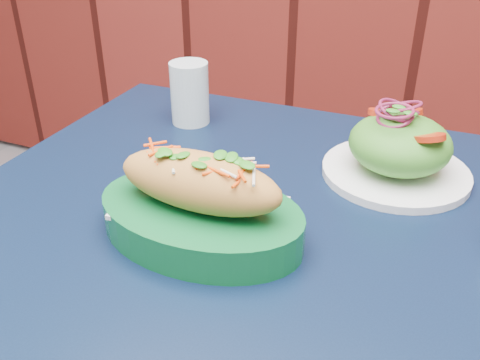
% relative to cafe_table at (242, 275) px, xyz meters
% --- Properties ---
extents(cafe_table, '(0.81, 0.81, 0.75)m').
position_rel_cafe_table_xyz_m(cafe_table, '(0.00, 0.00, 0.00)').
color(cafe_table, black).
rests_on(cafe_table, ground).
extents(banh_mi_basket, '(0.26, 0.17, 0.12)m').
position_rel_cafe_table_xyz_m(banh_mi_basket, '(-0.03, -0.05, 0.13)').
color(banh_mi_basket, '#0D5F2C').
rests_on(banh_mi_basket, cafe_table).
extents(salad_plate, '(0.21, 0.21, 0.12)m').
position_rel_cafe_table_xyz_m(salad_plate, '(0.16, 0.20, 0.13)').
color(salad_plate, white).
rests_on(salad_plate, cafe_table).
extents(water_glass, '(0.07, 0.07, 0.11)m').
position_rel_cafe_table_xyz_m(water_glass, '(-0.21, 0.26, 0.14)').
color(water_glass, silver).
rests_on(water_glass, cafe_table).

